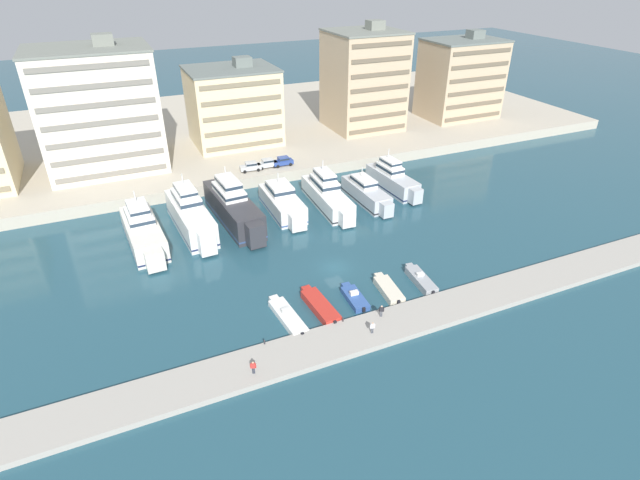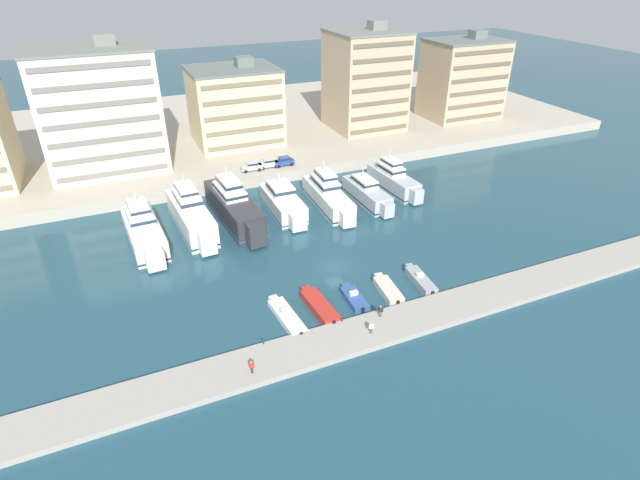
{
  "view_description": "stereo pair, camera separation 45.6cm",
  "coord_description": "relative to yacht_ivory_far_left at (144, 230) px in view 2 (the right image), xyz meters",
  "views": [
    {
      "loc": [
        -26.46,
        -54.21,
        39.54
      ],
      "look_at": [
        -0.51,
        4.27,
        2.5
      ],
      "focal_mm": 28.0,
      "sensor_mm": 36.0,
      "label": 1
    },
    {
      "loc": [
        -26.04,
        -54.39,
        39.54
      ],
      "look_at": [
        -0.51,
        4.27,
        2.5
      ],
      "focal_mm": 28.0,
      "sensor_mm": 36.0,
      "label": 2
    }
  ],
  "objects": [
    {
      "name": "yacht_white_center",
      "position": [
        31.6,
        0.75,
        -0.12
      ],
      "size": [
        5.0,
        18.4,
        7.87
      ],
      "color": "white",
      "rests_on": "ground"
    },
    {
      "name": "quay_promenade",
      "position": [
        24.15,
        48.65,
        -1.23
      ],
      "size": [
        180.0,
        70.0,
        2.15
      ],
      "primitive_type": "cube",
      "color": "#BCB29E",
      "rests_on": "ground"
    },
    {
      "name": "apartment_block_left",
      "position": [
        -2.52,
        30.58,
        11.27
      ],
      "size": [
        21.61,
        16.84,
        24.77
      ],
      "color": "silver",
      "rests_on": "quay_promenade"
    },
    {
      "name": "yacht_charcoal_mid_left",
      "position": [
        14.77,
        1.58,
        0.41
      ],
      "size": [
        6.05,
        21.1,
        8.97
      ],
      "color": "#333338",
      "rests_on": "ground"
    },
    {
      "name": "car_silver_far_left",
      "position": [
        22.5,
        17.01,
        0.82
      ],
      "size": [
        4.2,
        2.13,
        1.8
      ],
      "color": "#B7BCC1",
      "rests_on": "quay_promenade"
    },
    {
      "name": "pedestrian_near_edge",
      "position": [
        6.97,
        -34.17,
        -0.61
      ],
      "size": [
        0.61,
        0.37,
        1.65
      ],
      "color": "#282D3D",
      "rests_on": "pier_dock"
    },
    {
      "name": "motorboat_red_left",
      "position": [
        18.2,
        -26.16,
        -1.76
      ],
      "size": [
        2.63,
        8.46,
        1.09
      ],
      "color": "red",
      "rests_on": "ground"
    },
    {
      "name": "apartment_block_center",
      "position": [
        82.97,
        31.84,
        9.36
      ],
      "size": [
        18.69,
        13.63,
        20.92
      ],
      "color": "#C6AD89",
      "rests_on": "quay_promenade"
    },
    {
      "name": "motorboat_blue_mid_left",
      "position": [
        23.14,
        -26.19,
        -1.89
      ],
      "size": [
        2.34,
        6.29,
        1.29
      ],
      "color": "#33569E",
      "rests_on": "ground"
    },
    {
      "name": "bollard_west",
      "position": [
        9.48,
        -30.27,
        -1.26
      ],
      "size": [
        0.2,
        0.2,
        0.61
      ],
      "color": "#2D2D33",
      "rests_on": "pier_dock"
    },
    {
      "name": "car_silver_left",
      "position": [
        26.0,
        17.31,
        0.82
      ],
      "size": [
        4.12,
        1.97,
        1.8
      ],
      "color": "#B7BCC1",
      "rests_on": "quay_promenade"
    },
    {
      "name": "ground_plane",
      "position": [
        24.15,
        -18.23,
        -2.31
      ],
      "size": [
        400.0,
        400.0,
        0.0
      ],
      "primitive_type": "plane",
      "color": "#234C5B"
    },
    {
      "name": "motorboat_white_far_left",
      "position": [
        13.75,
        -26.24,
        -1.89
      ],
      "size": [
        2.69,
        8.79,
        1.36
      ],
      "color": "white",
      "rests_on": "ground"
    },
    {
      "name": "motorboat_cream_center_left",
      "position": [
        28.05,
        -26.5,
        -1.81
      ],
      "size": [
        2.74,
        6.98,
        0.99
      ],
      "color": "beige",
      "rests_on": "ground"
    },
    {
      "name": "yacht_silver_center_right",
      "position": [
        38.76,
        -0.62,
        -0.58
      ],
      "size": [
        3.87,
        15.19,
        6.05
      ],
      "color": "silver",
      "rests_on": "ground"
    },
    {
      "name": "pier_dock",
      "position": [
        24.15,
        -32.9,
        -1.95
      ],
      "size": [
        120.0,
        5.75,
        0.72
      ],
      "primitive_type": "cube",
      "color": "#A8A399",
      "rests_on": "ground"
    },
    {
      "name": "pedestrian_mid_deck",
      "position": [
        21.63,
        -33.61,
        -0.63
      ],
      "size": [
        0.61,
        0.3,
        1.61
      ],
      "color": "#4C515B",
      "rests_on": "pier_dock"
    },
    {
      "name": "motorboat_grey_center",
      "position": [
        33.22,
        -26.42,
        -1.75
      ],
      "size": [
        2.46,
        7.36,
        1.48
      ],
      "color": "#9EA3A8",
      "rests_on": "ground"
    },
    {
      "name": "car_blue_mid_left",
      "position": [
        29.26,
        17.09,
        0.82
      ],
      "size": [
        4.12,
        1.95,
        1.8
      ],
      "color": "#28428E",
      "rests_on": "quay_promenade"
    },
    {
      "name": "yacht_white_center_left",
      "position": [
        23.42,
        1.5,
        -0.37
      ],
      "size": [
        4.96,
        15.78,
        6.63
      ],
      "color": "white",
      "rests_on": "ground"
    },
    {
      "name": "bollard_west_mid",
      "position": [
        19.45,
        -30.27,
        -1.26
      ],
      "size": [
        0.2,
        0.2,
        0.61
      ],
      "color": "#2D2D33",
      "rests_on": "pier_dock"
    },
    {
      "name": "pedestrian_far_side",
      "position": [
        24.13,
        -31.35,
        -0.6
      ],
      "size": [
        0.58,
        0.41,
        1.67
      ],
      "color": "#4C515B",
      "rests_on": "pier_dock"
    },
    {
      "name": "yacht_silver_mid_right",
      "position": [
        45.89,
        2.12,
        -0.19
      ],
      "size": [
        4.49,
        15.81,
        7.55
      ],
      "color": "silver",
      "rests_on": "ground"
    },
    {
      "name": "apartment_block_center_left",
      "position": [
        56.05,
        33.67,
        10.96
      ],
      "size": [
        16.33,
        15.79,
        24.12
      ],
      "color": "#C6AD89",
      "rests_on": "quay_promenade"
    },
    {
      "name": "yacht_white_left",
      "position": [
        7.65,
        1.57,
        0.41
      ],
      "size": [
        5.47,
        19.35,
        8.95
      ],
      "color": "white",
      "rests_on": "ground"
    },
    {
      "name": "yacht_ivory_far_left",
      "position": [
        0.0,
        0.0,
        0.0
      ],
      "size": [
        5.61,
        18.34,
        8.11
      ],
      "color": "silver",
      "rests_on": "ground"
    },
    {
      "name": "apartment_block_mid_left",
      "position": [
        24.68,
        35.24,
        8.0
      ],
      "size": [
        18.68,
        15.34,
        18.2
      ],
      "color": "beige",
      "rests_on": "quay_promenade"
    }
  ]
}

